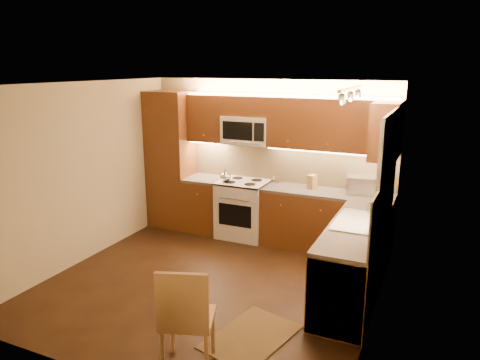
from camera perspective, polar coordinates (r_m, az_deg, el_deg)
The scene contains 37 objects.
floor at distance 5.97m, azimuth -3.58°, elevation -12.76°, with size 4.00×4.00×0.01m, color black.
ceiling at distance 5.33m, azimuth -4.01°, elevation 11.95°, with size 4.00×4.00×0.01m, color beige.
wall_back at distance 7.29m, azimuth 3.64°, elevation 2.68°, with size 4.00×0.01×2.50m, color #C6BA90.
wall_front at distance 3.97m, azimuth -17.66°, elevation -8.09°, with size 4.00×0.01×2.50m, color #C6BA90.
wall_left at distance 6.68m, azimuth -19.10°, elevation 0.82°, with size 0.01×4.00×2.50m, color #C6BA90.
wall_right at distance 4.94m, azimuth 17.20°, elevation -3.63°, with size 0.01×4.00×2.50m, color #C6BA90.
pantry at distance 7.79m, azimuth -8.60°, elevation 2.55°, with size 0.70×0.60×2.30m, color #4A2110.
base_cab_back_left at distance 7.64m, azimuth -4.23°, elevation -3.15°, with size 0.62×0.60×0.86m, color #4A2110.
counter_back_left at distance 7.52m, azimuth -4.29°, elevation 0.13°, with size 0.62×0.60×0.04m, color #373532.
base_cab_back_right at distance 6.94m, azimuth 10.72°, elevation -5.18°, with size 1.92×0.60×0.86m, color #4A2110.
counter_back_right at distance 6.81m, azimuth 10.89°, elevation -1.61°, with size 1.92×0.60×0.04m, color #373532.
base_cab_right at distance 5.63m, azimuth 14.08°, elevation -10.09°, with size 0.60×2.00×0.86m, color #4A2110.
counter_right at distance 5.47m, azimuth 14.36°, elevation -5.78°, with size 0.60×2.00×0.04m, color #373532.
dishwasher at distance 5.01m, azimuth 12.54°, elevation -13.20°, with size 0.58×0.60×0.84m, color silver.
backsplash_back at distance 7.18m, azimuth 6.22°, elevation 2.04°, with size 3.30×0.02×0.60m, color tan.
backsplash_right at distance 5.33m, azimuth 17.64°, elevation -2.91°, with size 0.02×2.00×0.60m, color tan.
upper_cab_back_left at distance 7.45m, azimuth -3.97°, elevation 7.79°, with size 0.62×0.35×0.75m, color #4A2110.
upper_cab_back_right at distance 6.73m, azimuth 11.55°, elevation 6.84°, with size 1.92×0.35×0.75m, color #4A2110.
upper_cab_bridge at distance 7.12m, azimuth 0.96°, elevation 9.30°, with size 0.76×0.35×0.31m, color #4A2110.
upper_cab_right_corner at distance 6.18m, azimuth 17.77°, elevation 5.81°, with size 0.35×0.50×0.75m, color #4A2110.
stove at distance 7.32m, azimuth 0.44°, elevation -3.66°, with size 0.76×0.65×0.92m, color silver, non-canonical shape.
microwave at distance 7.15m, azimuth 0.90°, elevation 6.30°, with size 0.76×0.38×0.44m, color silver, non-canonical shape.
window_frame at distance 5.38m, azimuth 18.10°, elevation 1.62°, with size 0.03×1.44×1.24m, color silver.
window_blinds at distance 5.38m, azimuth 17.89°, elevation 1.64°, with size 0.02×1.36×1.16m, color silver.
sink at distance 5.58m, azimuth 14.70°, elevation -4.37°, with size 0.52×0.86×0.15m, color silver, non-canonical shape.
faucet at distance 5.53m, azimuth 16.59°, elevation -3.84°, with size 0.20×0.04×0.30m, color silver, non-canonical shape.
track_light_bar at distance 5.18m, azimuth 13.79°, elevation 11.08°, with size 0.04×1.20×0.03m, color silver.
kettle at distance 7.15m, azimuth -1.84°, elevation 0.59°, with size 0.18×0.18×0.20m, color silver, non-canonical shape.
toaster_oven at distance 6.81m, azimuth 15.01°, elevation -0.57°, with size 0.42×0.31×0.25m, color silver.
knife_block at distance 6.90m, azimuth 9.07°, elevation -0.22°, with size 0.10×0.15×0.21m, color #A87B4B.
spice_jar_a at distance 7.23m, azimuth 4.38°, elevation 0.13°, with size 0.05×0.05×0.10m, color silver.
spice_jar_b at distance 7.18m, azimuth 4.82°, elevation 0.02°, with size 0.04×0.04×0.10m, color brown.
spice_jar_c at distance 7.26m, azimuth 4.47°, elevation 0.13°, with size 0.04×0.04×0.09m, color silver.
spice_jar_d at distance 7.25m, azimuth 4.45°, elevation 0.13°, with size 0.04×0.04×0.09m, color olive.
soap_bottle at distance 6.27m, azimuth 17.62°, elevation -2.45°, with size 0.07×0.08×0.16m, color #B4B4B9.
rug at distance 4.92m, azimuth 1.40°, elevation -19.11°, with size 0.66×0.99×0.01m, color black.
dining_chair at distance 4.29m, azimuth -6.59°, elevation -16.59°, with size 0.46×0.46×1.04m, color #A87B4B, non-canonical shape.
Camera 1 is at (2.53, -4.68, 2.72)m, focal length 33.92 mm.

